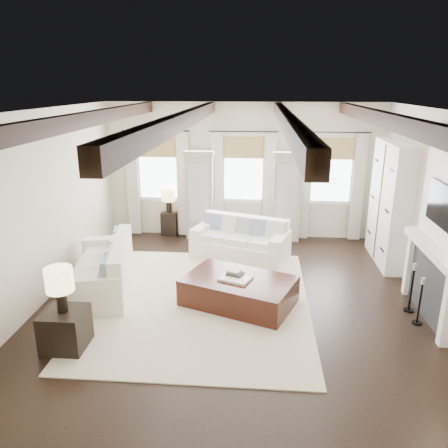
# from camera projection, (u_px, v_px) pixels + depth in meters

# --- Properties ---
(ground) EXTENTS (7.50, 7.50, 0.00)m
(ground) POSITION_uv_depth(u_px,v_px,m) (233.00, 309.00, 7.29)
(ground) COLOR black
(ground) RESTS_ON ground
(room_shell) EXTENTS (6.54, 7.54, 3.22)m
(room_shell) POSITION_uv_depth(u_px,v_px,m) (281.00, 187.00, 7.51)
(room_shell) COLOR beige
(room_shell) RESTS_ON ground
(area_rug) EXTENTS (3.64, 4.40, 0.02)m
(area_rug) POSITION_uv_depth(u_px,v_px,m) (202.00, 301.00, 7.52)
(area_rug) COLOR beige
(area_rug) RESTS_ON ground
(sofa_back) EXTENTS (2.19, 1.51, 0.86)m
(sofa_back) POSITION_uv_depth(u_px,v_px,m) (241.00, 242.00, 9.37)
(sofa_back) COLOR white
(sofa_back) RESTS_ON ground
(sofa_left) EXTENTS (1.39, 2.30, 0.92)m
(sofa_left) POSITION_uv_depth(u_px,v_px,m) (105.00, 271.00, 7.86)
(sofa_left) COLOR white
(sofa_left) RESTS_ON ground
(ottoman) EXTENTS (2.08, 1.70, 0.47)m
(ottoman) POSITION_uv_depth(u_px,v_px,m) (239.00, 291.00, 7.39)
(ottoman) COLOR black
(ottoman) RESTS_ON ground
(tray) EXTENTS (0.61, 0.54, 0.04)m
(tray) POSITION_uv_depth(u_px,v_px,m) (235.00, 278.00, 7.28)
(tray) COLOR white
(tray) RESTS_ON ottoman
(book_lower) EXTENTS (0.32, 0.28, 0.04)m
(book_lower) POSITION_uv_depth(u_px,v_px,m) (235.00, 274.00, 7.36)
(book_lower) COLOR #262628
(book_lower) RESTS_ON tray
(book_upper) EXTENTS (0.27, 0.24, 0.03)m
(book_upper) POSITION_uv_depth(u_px,v_px,m) (234.00, 271.00, 7.38)
(book_upper) COLOR beige
(book_upper) RESTS_ON book_lower
(side_table_front) EXTENTS (0.58, 0.58, 0.58)m
(side_table_front) POSITION_uv_depth(u_px,v_px,m) (65.00, 330.00, 6.13)
(side_table_front) COLOR black
(side_table_front) RESTS_ON ground
(lamp_front) EXTENTS (0.38, 0.38, 0.65)m
(lamp_front) POSITION_uv_depth(u_px,v_px,m) (59.00, 282.00, 5.91)
(lamp_front) COLOR black
(lamp_front) RESTS_ON side_table_front
(side_table_back) EXTENTS (0.38, 0.38, 0.57)m
(side_table_back) POSITION_uv_depth(u_px,v_px,m) (170.00, 223.00, 10.87)
(side_table_back) COLOR black
(side_table_back) RESTS_ON ground
(lamp_back) EXTENTS (0.34, 0.34, 0.59)m
(lamp_back) POSITION_uv_depth(u_px,v_px,m) (169.00, 196.00, 10.66)
(lamp_back) COLOR black
(lamp_back) RESTS_ON side_table_back
(candlestick_near) EXTENTS (0.16, 0.16, 0.78)m
(candlestick_near) POSITION_uv_depth(u_px,v_px,m) (419.00, 305.00, 6.75)
(candlestick_near) COLOR black
(candlestick_near) RESTS_ON ground
(candlestick_far) EXTENTS (0.17, 0.17, 0.84)m
(candlestick_far) POSITION_uv_depth(u_px,v_px,m) (411.00, 292.00, 7.12)
(candlestick_far) COLOR black
(candlestick_far) RESTS_ON ground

